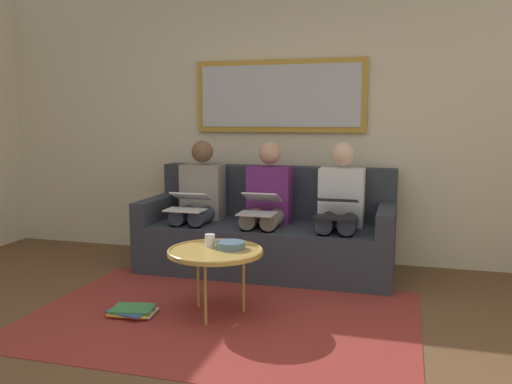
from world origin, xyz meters
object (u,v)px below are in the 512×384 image
(framed_mirror, at_px, (279,96))
(laptop_white, at_px, (188,202))
(couch, at_px, (269,234))
(bowl, at_px, (231,245))
(cup, at_px, (210,240))
(laptop_black, at_px, (336,208))
(coffee_table, at_px, (215,252))
(person_middle, at_px, (267,203))
(person_right, at_px, (199,200))
(person_left, at_px, (340,206))
(magazine_stack, at_px, (132,311))
(laptop_silver, at_px, (260,204))

(framed_mirror, bearing_deg, laptop_white, 47.51)
(couch, relative_size, bowl, 11.20)
(couch, height_order, cup, couch)
(framed_mirror, bearing_deg, laptop_black, 132.44)
(coffee_table, relative_size, person_middle, 0.57)
(bowl, xyz_separation_m, person_middle, (0.03, -1.08, 0.13))
(framed_mirror, bearing_deg, bowl, 90.98)
(person_right, height_order, laptop_white, person_right)
(coffee_table, height_order, person_left, person_left)
(framed_mirror, xyz_separation_m, person_left, (-0.64, 0.46, -0.94))
(person_right, relative_size, magazine_stack, 3.37)
(framed_mirror, xyz_separation_m, coffee_table, (0.06, 1.61, -1.11))
(person_middle, height_order, magazine_stack, person_middle)
(bowl, distance_m, magazine_stack, 0.82)
(coffee_table, distance_m, laptop_white, 1.09)
(person_middle, bearing_deg, person_left, 180.00)
(couch, bearing_deg, bowl, 91.32)
(magazine_stack, bearing_deg, coffee_table, -162.37)
(cup, height_order, bowl, cup)
(laptop_black, height_order, magazine_stack, laptop_black)
(couch, height_order, person_middle, person_middle)
(coffee_table, distance_m, cup, 0.12)
(couch, distance_m, laptop_black, 0.78)
(person_left, distance_m, laptop_white, 1.30)
(laptop_black, relative_size, laptop_silver, 0.92)
(cup, bearing_deg, bowl, 174.86)
(framed_mirror, distance_m, person_right, 1.23)
(couch, relative_size, laptop_silver, 5.62)
(cup, bearing_deg, person_right, -64.48)
(framed_mirror, xyz_separation_m, laptop_black, (-0.64, 0.70, -0.92))
(person_right, bearing_deg, couch, -173.87)
(person_left, xyz_separation_m, person_right, (1.28, 0.00, 0.00))
(framed_mirror, xyz_separation_m, laptop_silver, (0.00, 0.69, -0.92))
(person_left, bearing_deg, framed_mirror, -35.53)
(cup, bearing_deg, coffee_table, 130.54)
(laptop_white, bearing_deg, cup, 121.68)
(person_right, bearing_deg, person_middle, 180.00)
(person_left, relative_size, magazine_stack, 3.37)
(person_middle, relative_size, magazine_stack, 3.37)
(person_right, bearing_deg, laptop_silver, 160.35)
(person_right, bearing_deg, coffee_table, 116.75)
(framed_mirror, relative_size, person_right, 1.42)
(person_middle, xyz_separation_m, magazine_stack, (0.61, 1.32, -0.58))
(coffee_table, height_order, bowl, bowl)
(cup, xyz_separation_m, person_middle, (-0.13, -1.07, 0.11))
(cup, height_order, laptop_black, laptop_black)
(person_middle, height_order, person_right, same)
(laptop_white, bearing_deg, person_right, -90.00)
(laptop_black, xyz_separation_m, laptop_silver, (0.64, -0.01, -0.00))
(framed_mirror, xyz_separation_m, bowl, (-0.03, 1.54, -1.07))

